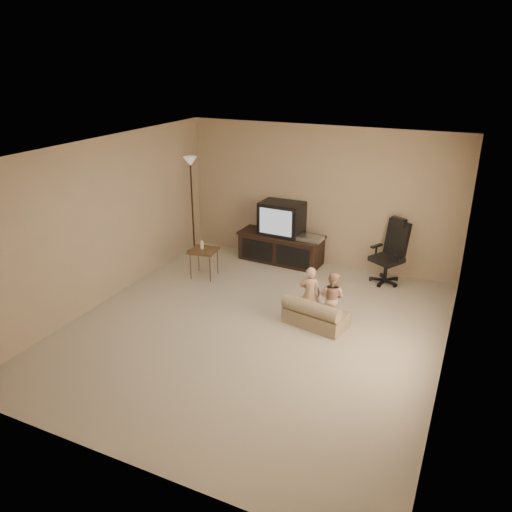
{
  "coord_description": "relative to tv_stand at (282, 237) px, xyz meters",
  "views": [
    {
      "loc": [
        2.61,
        -5.54,
        3.59
      ],
      "look_at": [
        -0.24,
        0.6,
        0.86
      ],
      "focal_mm": 35.0,
      "sensor_mm": 36.0,
      "label": 1
    }
  ],
  "objects": [
    {
      "name": "floor",
      "position": [
        0.6,
        -2.49,
        -0.47
      ],
      "size": [
        5.5,
        5.5,
        0.0
      ],
      "primitive_type": "plane",
      "color": "beige",
      "rests_on": "ground"
    },
    {
      "name": "room_shell",
      "position": [
        0.6,
        -2.49,
        1.05
      ],
      "size": [
        5.5,
        5.5,
        5.5
      ],
      "color": "white",
      "rests_on": "floor"
    },
    {
      "name": "tv_stand",
      "position": [
        0.0,
        0.0,
        0.0
      ],
      "size": [
        1.61,
        0.66,
        1.14
      ],
      "rotation": [
        0.0,
        0.0,
        -0.05
      ],
      "color": "black",
      "rests_on": "floor"
    },
    {
      "name": "office_chair",
      "position": [
        1.99,
        -0.08,
        -0.07
      ],
      "size": [
        0.7,
        0.71,
        1.11
      ],
      "rotation": [
        0.0,
        0.0,
        -0.52
      ],
      "color": "black",
      "rests_on": "floor"
    },
    {
      "name": "side_table",
      "position": [
        -0.96,
        -1.2,
        0.01
      ],
      "size": [
        0.51,
        0.51,
        0.67
      ],
      "rotation": [
        0.0,
        0.0,
        0.15
      ],
      "color": "brown",
      "rests_on": "floor"
    },
    {
      "name": "floor_lamp",
      "position": [
        -1.7,
        -0.31,
        0.89
      ],
      "size": [
        0.29,
        0.29,
        1.87
      ],
      "color": "#302015",
      "rests_on": "floor"
    },
    {
      "name": "child_sofa",
      "position": [
        1.33,
        -2.02,
        -0.3
      ],
      "size": [
        0.94,
        0.64,
        0.43
      ],
      "rotation": [
        0.0,
        0.0,
        -0.19
      ],
      "color": "tan",
      "rests_on": "floor"
    },
    {
      "name": "toddler_left",
      "position": [
        1.21,
        -1.88,
        -0.06
      ],
      "size": [
        0.35,
        0.28,
        0.83
      ],
      "primitive_type": "imported",
      "rotation": [
        0.0,
        0.0,
        3.38
      ],
      "color": "tan",
      "rests_on": "floor"
    },
    {
      "name": "toddler_right",
      "position": [
        1.52,
        -1.83,
        -0.08
      ],
      "size": [
        0.42,
        0.28,
        0.79
      ],
      "primitive_type": "imported",
      "rotation": [
        0.0,
        0.0,
        2.94
      ],
      "color": "tan",
      "rests_on": "floor"
    }
  ]
}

